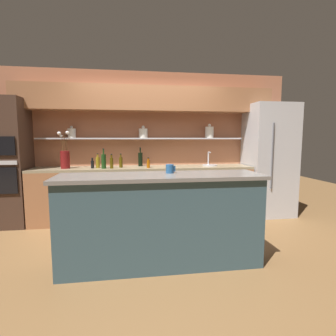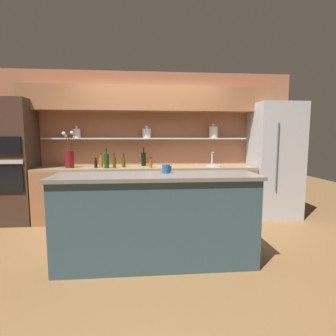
{
  "view_description": "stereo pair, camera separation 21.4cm",
  "coord_description": "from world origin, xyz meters",
  "px_view_note": "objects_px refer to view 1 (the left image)",
  "views": [
    {
      "loc": [
        -0.34,
        -3.27,
        1.42
      ],
      "look_at": [
        0.2,
        0.39,
        0.99
      ],
      "focal_mm": 28.0,
      "sensor_mm": 36.0,
      "label": 1
    },
    {
      "loc": [
        -0.12,
        -3.3,
        1.42
      ],
      "look_at": [
        0.2,
        0.39,
        0.99
      ],
      "focal_mm": 28.0,
      "sensor_mm": 36.0,
      "label": 2
    }
  ],
  "objects_px": {
    "refrigerator": "(269,160)",
    "bottle_sauce_5": "(148,164)",
    "coffee_mug": "(170,169)",
    "bottle_sauce_0": "(92,164)",
    "oven_tower": "(7,163)",
    "sink_fixture": "(210,164)",
    "bottle_wine_4": "(140,159)",
    "bottle_oil_2": "(112,163)",
    "bottle_oil_3": "(98,162)",
    "bottle_wine_1": "(104,161)",
    "bottle_oil_6": "(121,162)",
    "flower_vase": "(65,158)"
  },
  "relations": [
    {
      "from": "bottle_wine_1",
      "to": "bottle_sauce_0",
      "type": "bearing_deg",
      "value": 159.42
    },
    {
      "from": "bottle_wine_4",
      "to": "bottle_sauce_5",
      "type": "relative_size",
      "value": 1.89
    },
    {
      "from": "refrigerator",
      "to": "bottle_sauce_5",
      "type": "distance_m",
      "value": 2.23
    },
    {
      "from": "sink_fixture",
      "to": "bottle_sauce_5",
      "type": "distance_m",
      "value": 1.13
    },
    {
      "from": "oven_tower",
      "to": "sink_fixture",
      "type": "bearing_deg",
      "value": 0.22
    },
    {
      "from": "oven_tower",
      "to": "bottle_oil_2",
      "type": "bearing_deg",
      "value": -5.48
    },
    {
      "from": "bottle_sauce_5",
      "to": "coffee_mug",
      "type": "distance_m",
      "value": 1.44
    },
    {
      "from": "bottle_wine_1",
      "to": "bottle_wine_4",
      "type": "relative_size",
      "value": 0.99
    },
    {
      "from": "bottle_sauce_0",
      "to": "bottle_wine_1",
      "type": "relative_size",
      "value": 0.53
    },
    {
      "from": "bottle_sauce_0",
      "to": "bottle_sauce_5",
      "type": "distance_m",
      "value": 0.92
    },
    {
      "from": "refrigerator",
      "to": "bottle_wine_1",
      "type": "relative_size",
      "value": 6.17
    },
    {
      "from": "refrigerator",
      "to": "bottle_sauce_5",
      "type": "height_order",
      "value": "refrigerator"
    },
    {
      "from": "refrigerator",
      "to": "coffee_mug",
      "type": "relative_size",
      "value": 18.51
    },
    {
      "from": "bottle_oil_2",
      "to": "bottle_oil_3",
      "type": "relative_size",
      "value": 0.99
    },
    {
      "from": "flower_vase",
      "to": "bottle_oil_2",
      "type": "distance_m",
      "value": 0.76
    },
    {
      "from": "refrigerator",
      "to": "bottle_oil_3",
      "type": "xyz_separation_m",
      "value": [
        -3.06,
        -0.0,
        0.01
      ]
    },
    {
      "from": "refrigerator",
      "to": "oven_tower",
      "type": "xyz_separation_m",
      "value": [
        -4.48,
        0.04,
        0.01
      ]
    },
    {
      "from": "bottle_sauce_0",
      "to": "flower_vase",
      "type": "bearing_deg",
      "value": 175.33
    },
    {
      "from": "refrigerator",
      "to": "bottle_sauce_5",
      "type": "bearing_deg",
      "value": -176.7
    },
    {
      "from": "bottle_wine_1",
      "to": "bottle_oil_3",
      "type": "distance_m",
      "value": 0.16
    },
    {
      "from": "oven_tower",
      "to": "bottle_wine_1",
      "type": "relative_size",
      "value": 6.24
    },
    {
      "from": "refrigerator",
      "to": "bottle_oil_6",
      "type": "xyz_separation_m",
      "value": [
        -2.68,
        -0.0,
        0.0
      ]
    },
    {
      "from": "bottle_sauce_5",
      "to": "coffee_mug",
      "type": "relative_size",
      "value": 1.61
    },
    {
      "from": "refrigerator",
      "to": "bottle_sauce_0",
      "type": "relative_size",
      "value": 11.66
    },
    {
      "from": "sink_fixture",
      "to": "bottle_oil_6",
      "type": "distance_m",
      "value": 1.58
    },
    {
      "from": "bottle_wine_4",
      "to": "oven_tower",
      "type": "bearing_deg",
      "value": -176.18
    },
    {
      "from": "bottle_sauce_0",
      "to": "bottle_oil_6",
      "type": "height_order",
      "value": "bottle_oil_6"
    },
    {
      "from": "oven_tower",
      "to": "bottle_wine_1",
      "type": "xyz_separation_m",
      "value": [
        1.53,
        -0.15,
        0.02
      ]
    },
    {
      "from": "flower_vase",
      "to": "bottle_oil_2",
      "type": "relative_size",
      "value": 2.55
    },
    {
      "from": "bottle_oil_6",
      "to": "sink_fixture",
      "type": "bearing_deg",
      "value": 1.93
    },
    {
      "from": "bottle_oil_3",
      "to": "bottle_oil_6",
      "type": "xyz_separation_m",
      "value": [
        0.38,
        0.0,
        -0.0
      ]
    },
    {
      "from": "refrigerator",
      "to": "bottle_oil_3",
      "type": "bearing_deg",
      "value": -179.91
    },
    {
      "from": "bottle_wine_1",
      "to": "bottle_oil_6",
      "type": "distance_m",
      "value": 0.3
    },
    {
      "from": "flower_vase",
      "to": "sink_fixture",
      "type": "distance_m",
      "value": 2.48
    },
    {
      "from": "coffee_mug",
      "to": "bottle_wine_4",
      "type": "bearing_deg",
      "value": 98.51
    },
    {
      "from": "refrigerator",
      "to": "sink_fixture",
      "type": "xyz_separation_m",
      "value": [
        -1.11,
        0.05,
        -0.06
      ]
    },
    {
      "from": "oven_tower",
      "to": "sink_fixture",
      "type": "height_order",
      "value": "oven_tower"
    },
    {
      "from": "oven_tower",
      "to": "bottle_oil_6",
      "type": "relative_size",
      "value": 8.68
    },
    {
      "from": "bottle_wine_4",
      "to": "bottle_sauce_5",
      "type": "xyz_separation_m",
      "value": [
        0.12,
        -0.31,
        -0.05
      ]
    },
    {
      "from": "bottle_sauce_0",
      "to": "bottle_oil_6",
      "type": "relative_size",
      "value": 0.74
    },
    {
      "from": "oven_tower",
      "to": "bottle_oil_3",
      "type": "height_order",
      "value": "oven_tower"
    },
    {
      "from": "refrigerator",
      "to": "bottle_sauce_0",
      "type": "bearing_deg",
      "value": -179.18
    },
    {
      "from": "oven_tower",
      "to": "flower_vase",
      "type": "distance_m",
      "value": 0.91
    },
    {
      "from": "bottle_oil_2",
      "to": "coffee_mug",
      "type": "distance_m",
      "value": 1.62
    },
    {
      "from": "bottle_oil_2",
      "to": "bottle_wine_4",
      "type": "xyz_separation_m",
      "value": [
        0.48,
        0.3,
        0.03
      ]
    },
    {
      "from": "bottle_oil_6",
      "to": "coffee_mug",
      "type": "xyz_separation_m",
      "value": [
        0.6,
        -1.56,
        0.06
      ]
    },
    {
      "from": "bottle_sauce_0",
      "to": "bottle_wine_1",
      "type": "height_order",
      "value": "bottle_wine_1"
    },
    {
      "from": "bottle_sauce_0",
      "to": "bottle_sauce_5",
      "type": "xyz_separation_m",
      "value": [
        0.92,
        -0.08,
        0.0
      ]
    },
    {
      "from": "coffee_mug",
      "to": "bottle_sauce_5",
      "type": "bearing_deg",
      "value": 95.63
    },
    {
      "from": "bottle_wine_4",
      "to": "bottle_sauce_5",
      "type": "height_order",
      "value": "bottle_wine_4"
    }
  ]
}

